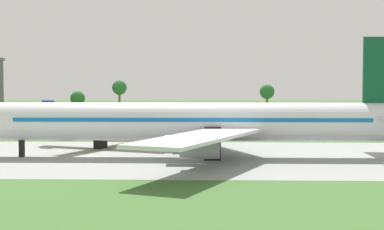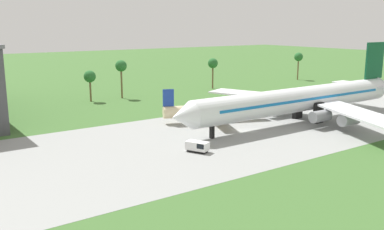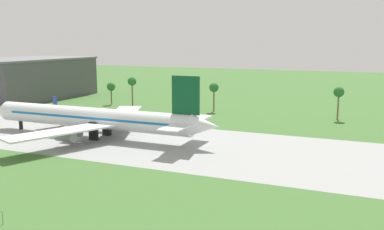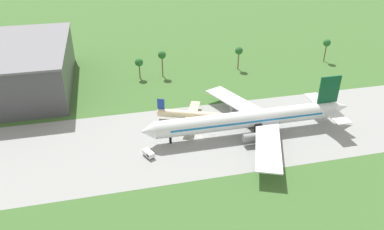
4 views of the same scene
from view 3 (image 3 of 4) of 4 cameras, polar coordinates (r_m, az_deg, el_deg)
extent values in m
plane|color=#3D662D|center=(135.88, -18.60, -2.05)|extent=(600.00, 600.00, 0.00)
cube|color=gray|center=(135.88, -18.60, -2.05)|extent=(320.00, 44.00, 0.02)
cylinder|color=white|center=(123.69, -13.36, -0.35)|extent=(62.13, 5.78, 5.78)
cone|color=white|center=(145.84, -23.98, 0.59)|extent=(4.62, 5.67, 5.67)
cone|color=white|center=(106.95, 1.78, -1.43)|extent=(7.23, 5.49, 5.49)
cube|color=#146BB7|center=(123.62, -13.36, -0.15)|extent=(52.81, 5.90, 0.58)
cube|color=#0F4C2D|center=(107.79, -0.85, 2.64)|extent=(7.52, 0.50, 9.83)
cube|color=white|center=(108.77, -0.70, -1.00)|extent=(5.20, 23.12, 0.30)
cube|color=white|center=(111.82, -17.01, -2.12)|extent=(17.73, 29.46, 0.44)
cube|color=white|center=(134.61, -9.15, 0.17)|extent=(17.73, 29.46, 0.44)
cylinder|color=gray|center=(119.37, -15.63, -2.14)|extent=(5.20, 2.60, 2.60)
cylinder|color=gray|center=(113.56, -16.53, -2.79)|extent=(5.20, 2.60, 2.60)
cylinder|color=gray|center=(130.24, -11.83, -1.00)|extent=(5.20, 2.60, 2.60)
cylinder|color=gray|center=(133.67, -9.60, -0.65)|extent=(5.20, 2.60, 2.60)
cube|color=black|center=(141.12, -21.88, -0.81)|extent=(0.70, 0.90, 4.90)
cube|color=black|center=(119.94, -13.00, -2.13)|extent=(2.40, 1.20, 4.90)
cube|color=black|center=(125.01, -11.29, -1.58)|extent=(2.40, 1.20, 4.90)
cylinder|color=beige|center=(143.34, -15.70, -0.19)|extent=(23.82, 11.91, 2.89)
cube|color=navy|center=(152.46, -17.79, 1.61)|extent=(2.50, 1.20, 4.04)
cube|color=beige|center=(143.39, -15.69, -0.30)|extent=(11.52, 21.76, 0.24)
cube|color=black|center=(143.57, -15.67, -0.72)|extent=(2.09, 2.86, 2.74)
cylinder|color=slate|center=(70.84, -23.95, -12.40)|extent=(0.10, 0.10, 2.10)
cube|color=#47474C|center=(215.82, -21.15, 4.47)|extent=(36.00, 60.00, 18.05)
cube|color=slate|center=(215.24, -21.31, 6.97)|extent=(36.72, 61.20, 0.80)
cylinder|color=brown|center=(164.47, 2.93, 1.98)|extent=(0.56, 0.56, 8.63)
sphere|color=#28662D|center=(163.87, 2.94, 3.69)|extent=(3.60, 3.60, 3.60)
cylinder|color=brown|center=(185.70, -10.70, 2.48)|extent=(0.56, 0.56, 7.00)
sphere|color=#28662D|center=(185.22, -10.74, 3.74)|extent=(3.60, 3.60, 3.60)
cylinder|color=brown|center=(180.00, -7.96, 2.75)|extent=(0.56, 0.56, 9.63)
sphere|color=#28662D|center=(179.42, -8.00, 4.46)|extent=(3.60, 3.60, 3.60)
cylinder|color=brown|center=(154.95, 18.89, 1.05)|extent=(0.56, 0.56, 9.02)
sphere|color=#28662D|center=(154.29, 19.00, 2.92)|extent=(3.60, 3.60, 3.60)
camera|label=1|loc=(72.31, -58.03, -7.33)|focal=55.00mm
camera|label=2|loc=(153.75, -55.57, 4.07)|focal=40.00mm
camera|label=4|loc=(122.69, -72.48, 22.88)|focal=35.00mm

